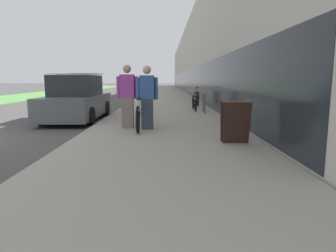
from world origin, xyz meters
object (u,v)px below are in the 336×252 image
(tandem_bicycle, at_px, (141,114))
(cruiser_bike_nearest, at_px, (194,102))
(person_rider, at_px, (147,98))
(cruiser_bike_middle, at_px, (197,98))
(parked_sedan_curbside, at_px, (77,100))
(sandwich_board_sign, at_px, (235,122))
(bike_rack_hoop, at_px, (204,100))
(person_bystander, at_px, (127,97))

(tandem_bicycle, distance_m, cruiser_bike_nearest, 5.04)
(person_rider, relative_size, cruiser_bike_middle, 0.91)
(cruiser_bike_middle, relative_size, parked_sedan_curbside, 0.45)
(person_rider, height_order, sandwich_board_sign, person_rider)
(sandwich_board_sign, bearing_deg, cruiser_bike_nearest, 91.91)
(parked_sedan_curbside, bearing_deg, cruiser_bike_middle, 44.84)
(person_rider, xyz_separation_m, sandwich_board_sign, (1.99, -1.75, -0.41))
(cruiser_bike_middle, bearing_deg, bike_rack_hoop, -91.03)
(sandwich_board_sign, bearing_deg, tandem_bicycle, 136.18)
(person_rider, bearing_deg, parked_sedan_curbside, 134.81)
(person_bystander, relative_size, cruiser_bike_nearest, 0.98)
(tandem_bicycle, relative_size, sandwich_board_sign, 3.04)
(person_rider, relative_size, bike_rack_hoop, 2.03)
(cruiser_bike_middle, distance_m, parked_sedan_curbside, 6.80)
(person_bystander, relative_size, sandwich_board_sign, 1.94)
(cruiser_bike_middle, height_order, parked_sedan_curbside, parked_sedan_curbside)
(person_rider, xyz_separation_m, cruiser_bike_nearest, (1.77, 5.00, -0.50))
(tandem_bicycle, distance_m, person_bystander, 0.63)
(cruiser_bike_middle, distance_m, sandwich_board_sign, 9.25)
(cruiser_bike_nearest, height_order, sandwich_board_sign, sandwich_board_sign)
(tandem_bicycle, xyz_separation_m, bike_rack_hoop, (2.26, 3.62, 0.14))
(tandem_bicycle, distance_m, cruiser_bike_middle, 7.52)
(cruiser_bike_nearest, bearing_deg, person_bystander, -116.11)
(tandem_bicycle, distance_m, parked_sedan_curbside, 3.44)
(person_bystander, bearing_deg, cruiser_bike_middle, 69.69)
(person_rider, height_order, bike_rack_hoop, person_rider)
(cruiser_bike_nearest, height_order, cruiser_bike_middle, cruiser_bike_middle)
(person_rider, distance_m, bike_rack_hoop, 4.49)
(cruiser_bike_nearest, bearing_deg, cruiser_bike_middle, 81.86)
(cruiser_bike_nearest, relative_size, cruiser_bike_middle, 0.94)
(person_bystander, xyz_separation_m, sandwich_board_sign, (2.55, -1.99, -0.43))
(tandem_bicycle, height_order, person_bystander, person_bystander)
(cruiser_bike_nearest, xyz_separation_m, parked_sedan_curbside, (-4.46, -2.28, 0.25))
(cruiser_bike_nearest, bearing_deg, parked_sedan_curbside, -152.89)
(bike_rack_hoop, height_order, sandwich_board_sign, sandwich_board_sign)
(tandem_bicycle, xyz_separation_m, cruiser_bike_nearest, (1.96, 4.64, -0.02))
(person_rider, height_order, person_bystander, person_bystander)
(cruiser_bike_middle, bearing_deg, cruiser_bike_nearest, -98.14)
(person_bystander, bearing_deg, tandem_bicycle, 16.59)
(tandem_bicycle, bearing_deg, cruiser_bike_nearest, 67.07)
(tandem_bicycle, xyz_separation_m, sandwich_board_sign, (2.19, -2.10, 0.07))
(person_rider, xyz_separation_m, cruiser_bike_middle, (2.12, 7.51, -0.45))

